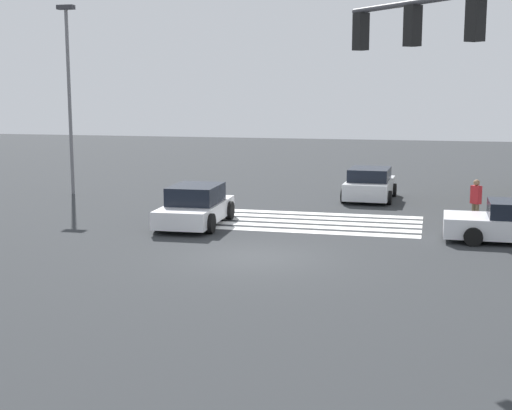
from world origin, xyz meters
TOP-DOWN VIEW (x-y plane):
  - ground_plane at (0.00, 0.00)m, footprint 108.22×108.22m
  - crosswalk_markings at (0.00, -6.11)m, footprint 9.48×4.40m
  - traffic_signal_mast at (-5.56, 5.56)m, footprint 3.81×3.81m
  - car_0 at (3.40, -4.48)m, footprint 2.27×4.61m
  - car_2 at (-2.28, -12.36)m, footprint 2.30×4.17m
  - pedestrian at (-6.60, -6.73)m, footprint 0.41×0.41m
  - street_light_pole_b at (11.74, -10.78)m, footprint 0.80×0.36m

SIDE VIEW (x-z plane):
  - ground_plane at x=0.00m, z-range 0.00..0.00m
  - crosswalk_markings at x=0.00m, z-range 0.00..0.01m
  - car_0 at x=3.40m, z-range -0.04..1.44m
  - car_2 at x=-2.28m, z-range -0.03..1.43m
  - pedestrian at x=-6.60m, z-range 0.10..1.82m
  - traffic_signal_mast at x=-5.56m, z-range 1.61..8.56m
  - street_light_pole_b at x=11.74m, z-range 0.81..9.65m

